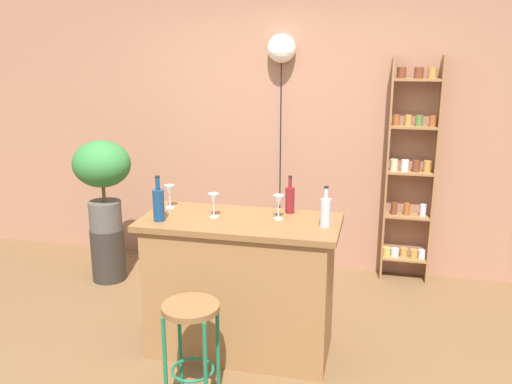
{
  "coord_description": "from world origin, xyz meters",
  "views": [
    {
      "loc": [
        0.88,
        -3.06,
        2.08
      ],
      "look_at": [
        0.05,
        0.55,
        1.08
      ],
      "focal_mm": 38.89,
      "sensor_mm": 36.0,
      "label": 1
    }
  ],
  "objects_px": {
    "bar_stool": "(191,329)",
    "pendant_globe_light": "(282,51)",
    "plant_stool": "(108,254)",
    "bottle_vinegar": "(159,204)",
    "wine_glass_left": "(279,202)",
    "spice_shelf": "(410,171)",
    "potted_plant": "(102,173)",
    "bottle_soda_blue": "(290,199)",
    "wine_glass_right": "(214,200)",
    "wine_glass_center": "(170,192)",
    "bottle_olive_oil": "(326,212)"
  },
  "relations": [
    {
      "from": "bottle_vinegar",
      "to": "bar_stool",
      "type": "bearing_deg",
      "value": -51.89
    },
    {
      "from": "bottle_olive_oil",
      "to": "wine_glass_right",
      "type": "bearing_deg",
      "value": 177.59
    },
    {
      "from": "wine_glass_left",
      "to": "pendant_globe_light",
      "type": "height_order",
      "value": "pendant_globe_light"
    },
    {
      "from": "plant_stool",
      "to": "spice_shelf",
      "type": "bearing_deg",
      "value": 13.32
    },
    {
      "from": "wine_glass_right",
      "to": "spice_shelf",
      "type": "bearing_deg",
      "value": 48.46
    },
    {
      "from": "bottle_soda_blue",
      "to": "wine_glass_right",
      "type": "distance_m",
      "value": 0.52
    },
    {
      "from": "potted_plant",
      "to": "bottle_olive_oil",
      "type": "bearing_deg",
      "value": -24.14
    },
    {
      "from": "plant_stool",
      "to": "bottle_vinegar",
      "type": "distance_m",
      "value": 1.63
    },
    {
      "from": "wine_glass_center",
      "to": "wine_glass_right",
      "type": "distance_m",
      "value": 0.39
    },
    {
      "from": "bottle_soda_blue",
      "to": "potted_plant",
      "type": "bearing_deg",
      "value": 159.3
    },
    {
      "from": "bottle_soda_blue",
      "to": "wine_glass_left",
      "type": "bearing_deg",
      "value": -107.66
    },
    {
      "from": "potted_plant",
      "to": "bottle_soda_blue",
      "type": "bearing_deg",
      "value": -20.7
    },
    {
      "from": "bottle_vinegar",
      "to": "wine_glass_right",
      "type": "relative_size",
      "value": 1.84
    },
    {
      "from": "pendant_globe_light",
      "to": "bottle_vinegar",
      "type": "bearing_deg",
      "value": -106.2
    },
    {
      "from": "plant_stool",
      "to": "bottle_vinegar",
      "type": "relative_size",
      "value": 1.58
    },
    {
      "from": "bottle_olive_oil",
      "to": "bottle_vinegar",
      "type": "distance_m",
      "value": 1.08
    },
    {
      "from": "pendant_globe_light",
      "to": "plant_stool",
      "type": "bearing_deg",
      "value": -155.39
    },
    {
      "from": "wine_glass_left",
      "to": "bar_stool",
      "type": "bearing_deg",
      "value": -119.26
    },
    {
      "from": "bar_stool",
      "to": "bottle_soda_blue",
      "type": "distance_m",
      "value": 1.11
    },
    {
      "from": "bottle_soda_blue",
      "to": "wine_glass_right",
      "type": "xyz_separation_m",
      "value": [
        -0.48,
        -0.21,
        0.02
      ]
    },
    {
      "from": "bar_stool",
      "to": "plant_stool",
      "type": "xyz_separation_m",
      "value": [
        -1.32,
        1.5,
        -0.23
      ]
    },
    {
      "from": "bottle_soda_blue",
      "to": "bar_stool",
      "type": "bearing_deg",
      "value": -117.26
    },
    {
      "from": "bottle_soda_blue",
      "to": "wine_glass_center",
      "type": "distance_m",
      "value": 0.85
    },
    {
      "from": "potted_plant",
      "to": "bottle_olive_oil",
      "type": "relative_size",
      "value": 2.99
    },
    {
      "from": "spice_shelf",
      "to": "bottle_soda_blue",
      "type": "height_order",
      "value": "spice_shelf"
    },
    {
      "from": "wine_glass_right",
      "to": "pendant_globe_light",
      "type": "bearing_deg",
      "value": 83.92
    },
    {
      "from": "bottle_soda_blue",
      "to": "wine_glass_right",
      "type": "height_order",
      "value": "bottle_soda_blue"
    },
    {
      "from": "potted_plant",
      "to": "wine_glass_right",
      "type": "distance_m",
      "value": 1.55
    },
    {
      "from": "spice_shelf",
      "to": "bottle_olive_oil",
      "type": "xyz_separation_m",
      "value": [
        -0.58,
        -1.52,
        0.05
      ]
    },
    {
      "from": "spice_shelf",
      "to": "potted_plant",
      "type": "height_order",
      "value": "spice_shelf"
    },
    {
      "from": "bar_stool",
      "to": "plant_stool",
      "type": "relative_size",
      "value": 1.3
    },
    {
      "from": "spice_shelf",
      "to": "potted_plant",
      "type": "relative_size",
      "value": 2.5
    },
    {
      "from": "potted_plant",
      "to": "bottle_soda_blue",
      "type": "relative_size",
      "value": 3.05
    },
    {
      "from": "plant_stool",
      "to": "pendant_globe_light",
      "type": "xyz_separation_m",
      "value": [
        1.44,
        0.66,
        1.77
      ]
    },
    {
      "from": "wine_glass_left",
      "to": "potted_plant",
      "type": "bearing_deg",
      "value": 154.37
    },
    {
      "from": "spice_shelf",
      "to": "bottle_olive_oil",
      "type": "bearing_deg",
      "value": -110.73
    },
    {
      "from": "bar_stool",
      "to": "wine_glass_center",
      "type": "height_order",
      "value": "wine_glass_center"
    },
    {
      "from": "spice_shelf",
      "to": "bottle_vinegar",
      "type": "height_order",
      "value": "spice_shelf"
    },
    {
      "from": "bottle_vinegar",
      "to": "plant_stool",
      "type": "bearing_deg",
      "value": 132.84
    },
    {
      "from": "bar_stool",
      "to": "pendant_globe_light",
      "type": "bearing_deg",
      "value": 86.86
    },
    {
      "from": "bar_stool",
      "to": "plant_stool",
      "type": "distance_m",
      "value": 2.01
    },
    {
      "from": "plant_stool",
      "to": "wine_glass_right",
      "type": "height_order",
      "value": "wine_glass_right"
    },
    {
      "from": "bottle_vinegar",
      "to": "bottle_soda_blue",
      "type": "bearing_deg",
      "value": 24.37
    },
    {
      "from": "spice_shelf",
      "to": "bottle_olive_oil",
      "type": "height_order",
      "value": "spice_shelf"
    },
    {
      "from": "bar_stool",
      "to": "bottle_vinegar",
      "type": "relative_size",
      "value": 2.06
    },
    {
      "from": "wine_glass_right",
      "to": "pendant_globe_light",
      "type": "xyz_separation_m",
      "value": [
        0.16,
        1.54,
        0.94
      ]
    },
    {
      "from": "wine_glass_left",
      "to": "bottle_vinegar",
      "type": "bearing_deg",
      "value": -164.54
    },
    {
      "from": "wine_glass_center",
      "to": "bottle_soda_blue",
      "type": "bearing_deg",
      "value": 4.76
    },
    {
      "from": "bottle_olive_oil",
      "to": "bottle_soda_blue",
      "type": "relative_size",
      "value": 1.02
    },
    {
      "from": "bottle_vinegar",
      "to": "bottle_soda_blue",
      "type": "distance_m",
      "value": 0.88
    }
  ]
}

